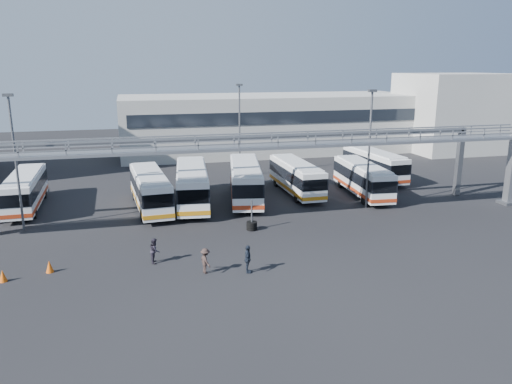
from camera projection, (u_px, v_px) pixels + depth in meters
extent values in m
plane|color=black|center=(253.00, 247.00, 34.36)|extent=(140.00, 140.00, 0.00)
cube|color=gray|center=(512.00, 168.00, 44.23)|extent=(0.70, 0.70, 6.60)
cube|color=#4C4F54|center=(508.00, 202.00, 45.01)|extent=(1.40, 1.40, 0.25)
cube|color=gray|center=(237.00, 148.00, 37.54)|extent=(50.00, 1.80, 0.22)
cube|color=gray|center=(239.00, 137.00, 36.51)|extent=(50.00, 0.10, 0.10)
cube|color=gray|center=(234.00, 134.00, 38.10)|extent=(50.00, 0.10, 0.10)
cube|color=#4C4F54|center=(226.00, 138.00, 41.25)|extent=(45.00, 0.50, 0.35)
cube|color=#9E9E99|center=(270.00, 123.00, 71.92)|extent=(42.00, 14.00, 8.00)
cube|color=#B2B2AD|center=(454.00, 112.00, 72.15)|extent=(14.00, 12.00, 11.00)
cylinder|color=#4C4F54|center=(16.00, 165.00, 36.79)|extent=(0.18, 0.18, 10.00)
cube|color=#4C4F54|center=(8.00, 95.00, 35.53)|extent=(0.70, 0.35, 0.22)
cylinder|color=#4C4F54|center=(369.00, 152.00, 42.57)|extent=(0.18, 0.18, 10.00)
cube|color=#4C4F54|center=(372.00, 91.00, 41.30)|extent=(0.70, 0.35, 0.22)
cylinder|color=#4C4F54|center=(240.00, 132.00, 54.73)|extent=(0.18, 0.18, 10.00)
cube|color=#4C4F54|center=(239.00, 85.00, 53.47)|extent=(0.70, 0.35, 0.22)
cube|color=silver|center=(25.00, 190.00, 43.14)|extent=(2.56, 10.29, 2.56)
cube|color=black|center=(25.00, 186.00, 43.07)|extent=(2.62, 10.35, 1.02)
cube|color=#A03013|center=(27.00, 200.00, 43.37)|extent=(2.61, 10.34, 0.33)
cube|color=silver|center=(24.00, 174.00, 42.81)|extent=(2.30, 9.26, 0.15)
cylinder|color=black|center=(7.00, 215.00, 40.12)|extent=(0.30, 0.94, 0.93)
cylinder|color=black|center=(34.00, 213.00, 40.66)|extent=(0.30, 0.94, 0.93)
cylinder|color=black|center=(20.00, 195.00, 46.23)|extent=(0.30, 0.94, 0.93)
cylinder|color=black|center=(45.00, 194.00, 46.77)|extent=(0.30, 0.94, 0.93)
cube|color=silver|center=(150.00, 189.00, 43.03)|extent=(3.19, 10.79, 2.66)
cube|color=black|center=(150.00, 186.00, 42.95)|extent=(3.25, 10.85, 1.06)
cube|color=#BF7612|center=(151.00, 200.00, 43.27)|extent=(3.24, 10.84, 0.34)
cube|color=silver|center=(149.00, 173.00, 42.68)|extent=(2.87, 9.71, 0.15)
cylinder|color=black|center=(142.00, 216.00, 39.89)|extent=(0.36, 0.99, 0.97)
cylinder|color=black|center=(170.00, 213.00, 40.56)|extent=(0.36, 0.99, 0.97)
cylinder|color=black|center=(134.00, 195.00, 46.14)|extent=(0.36, 0.99, 0.97)
cylinder|color=black|center=(158.00, 193.00, 46.81)|extent=(0.36, 0.99, 0.97)
cube|color=silver|center=(192.00, 184.00, 44.28)|extent=(3.79, 11.57, 2.84)
cube|color=black|center=(192.00, 181.00, 44.20)|extent=(3.85, 11.64, 1.14)
cube|color=#BF7612|center=(192.00, 195.00, 44.53)|extent=(3.84, 11.63, 0.36)
cube|color=silver|center=(191.00, 168.00, 43.91)|extent=(3.41, 10.41, 0.17)
cylinder|color=black|center=(179.00, 211.00, 40.97)|extent=(0.42, 1.06, 1.03)
cylinder|color=black|center=(207.00, 210.00, 41.30)|extent=(0.42, 1.06, 1.03)
cylinder|color=black|center=(179.00, 190.00, 47.95)|extent=(0.42, 1.06, 1.03)
cylinder|color=black|center=(204.00, 189.00, 48.27)|extent=(0.42, 1.06, 1.03)
cube|color=silver|center=(245.00, 180.00, 45.89)|extent=(4.64, 11.64, 2.84)
cube|color=black|center=(245.00, 177.00, 45.81)|extent=(4.71, 11.71, 1.14)
cube|color=#A03013|center=(245.00, 191.00, 46.14)|extent=(4.70, 11.70, 0.36)
cube|color=silver|center=(245.00, 164.00, 45.52)|extent=(4.17, 10.48, 0.17)
cylinder|color=black|center=(234.00, 205.00, 42.64)|extent=(0.50, 1.07, 1.03)
cylinder|color=black|center=(261.00, 205.00, 42.79)|extent=(0.50, 1.07, 1.03)
cylinder|color=black|center=(232.00, 185.00, 49.67)|extent=(0.50, 1.07, 1.03)
cylinder|color=black|center=(256.00, 185.00, 49.81)|extent=(0.50, 1.07, 1.03)
cube|color=silver|center=(296.00, 176.00, 48.29)|extent=(2.39, 10.26, 2.56)
cube|color=black|center=(296.00, 173.00, 48.22)|extent=(2.45, 10.32, 1.02)
cube|color=#BF7612|center=(296.00, 185.00, 48.52)|extent=(2.44, 10.31, 0.33)
cube|color=silver|center=(296.00, 163.00, 47.96)|extent=(2.15, 9.23, 0.15)
cylinder|color=black|center=(297.00, 198.00, 45.27)|extent=(0.29, 0.93, 0.93)
cylinder|color=black|center=(318.00, 196.00, 45.78)|extent=(0.29, 0.93, 0.93)
cylinder|color=black|center=(276.00, 182.00, 51.41)|extent=(0.29, 0.93, 0.93)
cylinder|color=black|center=(295.00, 181.00, 51.93)|extent=(0.29, 0.93, 0.93)
cube|color=silver|center=(362.00, 178.00, 47.61)|extent=(3.14, 10.35, 2.55)
cube|color=black|center=(363.00, 175.00, 47.54)|extent=(3.21, 10.42, 1.02)
cube|color=#A03013|center=(362.00, 187.00, 47.84)|extent=(3.20, 10.41, 0.32)
cube|color=silver|center=(363.00, 164.00, 47.28)|extent=(2.83, 9.32, 0.15)
cylinder|color=black|center=(364.00, 200.00, 44.63)|extent=(0.35, 0.95, 0.93)
cylinder|color=black|center=(386.00, 199.00, 44.97)|extent=(0.35, 0.95, 0.93)
cylinder|color=black|center=(340.00, 183.00, 50.87)|extent=(0.35, 0.95, 0.93)
cylinder|color=black|center=(360.00, 182.00, 51.20)|extent=(0.35, 0.95, 0.93)
cube|color=silver|center=(374.00, 164.00, 54.45)|extent=(2.85, 10.37, 2.57)
cube|color=black|center=(374.00, 161.00, 54.37)|extent=(2.91, 10.43, 1.03)
cube|color=#A03013|center=(374.00, 172.00, 54.67)|extent=(2.90, 10.42, 0.33)
cube|color=silver|center=(375.00, 151.00, 54.11)|extent=(2.56, 9.33, 0.15)
cylinder|color=black|center=(381.00, 182.00, 51.42)|extent=(0.33, 0.95, 0.93)
cylinder|color=black|center=(399.00, 181.00, 52.02)|extent=(0.33, 0.95, 0.93)
cylinder|color=black|center=(351.00, 170.00, 57.49)|extent=(0.33, 0.95, 0.93)
cylinder|color=black|center=(367.00, 168.00, 58.09)|extent=(0.33, 0.95, 0.93)
imported|color=#221E2A|center=(155.00, 251.00, 31.50)|extent=(0.70, 0.85, 1.60)
imported|color=#322421|center=(206.00, 261.00, 29.89)|extent=(0.86, 1.13, 1.56)
imported|color=black|center=(248.00, 259.00, 29.92)|extent=(0.63, 1.09, 1.74)
cone|color=#DA540C|center=(3.00, 276.00, 28.79)|extent=(0.58, 0.58, 0.72)
cone|color=#DA540C|center=(50.00, 266.00, 30.10)|extent=(0.49, 0.49, 0.74)
cylinder|color=black|center=(252.00, 228.00, 37.90)|extent=(0.81, 0.81, 0.19)
cylinder|color=black|center=(252.00, 226.00, 37.85)|extent=(0.81, 0.81, 0.19)
cylinder|color=black|center=(252.00, 223.00, 37.79)|extent=(0.81, 0.81, 0.19)
cylinder|color=#4C4F54|center=(252.00, 215.00, 37.64)|extent=(0.12, 0.12, 2.32)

